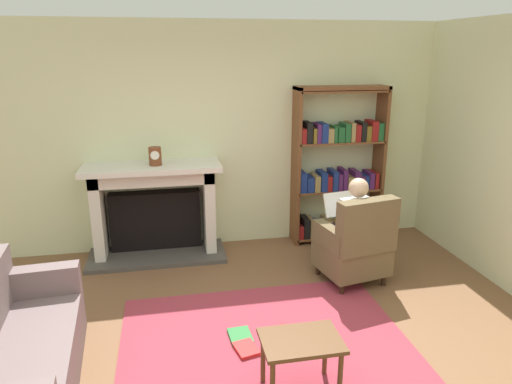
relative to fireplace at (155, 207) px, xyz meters
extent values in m
plane|color=brown|center=(0.90, -2.30, -0.59)|extent=(14.00, 14.00, 0.00)
cube|color=beige|center=(0.90, 0.25, 0.76)|extent=(5.60, 0.10, 2.70)
cube|color=beige|center=(3.55, -1.05, 0.76)|extent=(0.10, 5.20, 2.70)
cube|color=#9D3342|center=(0.90, -2.00, -0.59)|extent=(2.40, 1.80, 0.01)
cube|color=#4C4742|center=(0.00, -0.12, -0.57)|extent=(1.59, 0.64, 0.05)
cube|color=black|center=(0.00, 0.10, -0.19)|extent=(1.07, 0.20, 0.70)
cube|color=silver|center=(-0.63, -0.02, -0.06)|extent=(0.12, 0.44, 1.06)
cube|color=silver|center=(0.63, -0.02, -0.06)|extent=(0.12, 0.44, 1.06)
cube|color=silver|center=(0.00, -0.02, 0.39)|extent=(1.39, 0.44, 0.16)
cube|color=silver|center=(0.00, -0.08, 0.50)|extent=(1.55, 0.56, 0.06)
cylinder|color=brown|center=(0.04, -0.10, 0.63)|extent=(0.14, 0.14, 0.20)
cylinder|color=white|center=(0.04, -0.17, 0.66)|extent=(0.10, 0.01, 0.10)
cube|color=brown|center=(1.72, 0.04, 0.38)|extent=(0.04, 0.32, 1.95)
cube|color=brown|center=(2.81, 0.04, 0.38)|extent=(0.04, 0.32, 1.95)
cube|color=brown|center=(2.27, 0.04, 1.34)|extent=(1.13, 0.32, 0.04)
cube|color=brown|center=(2.27, 0.04, -0.53)|extent=(1.09, 0.32, 0.02)
cube|color=maroon|center=(1.78, 0.03, -0.44)|extent=(0.06, 0.26, 0.17)
cube|color=black|center=(1.86, 0.03, -0.39)|extent=(0.08, 0.26, 0.25)
cube|color=#997F4C|center=(1.93, 0.03, -0.40)|extent=(0.05, 0.26, 0.24)
cube|color=navy|center=(1.99, 0.03, -0.42)|extent=(0.05, 0.26, 0.20)
cube|color=black|center=(2.06, 0.03, -0.44)|extent=(0.08, 0.26, 0.16)
cube|color=#997F4C|center=(2.15, 0.03, -0.41)|extent=(0.08, 0.26, 0.23)
cube|color=brown|center=(2.22, 0.03, -0.43)|extent=(0.05, 0.26, 0.17)
cube|color=#997F4C|center=(2.28, 0.03, -0.43)|extent=(0.06, 0.26, 0.17)
cube|color=navy|center=(2.35, 0.03, -0.43)|extent=(0.06, 0.26, 0.18)
cube|color=#1E592D|center=(2.41, 0.03, -0.43)|extent=(0.04, 0.26, 0.18)
cube|color=black|center=(2.45, 0.03, -0.41)|extent=(0.05, 0.26, 0.22)
cube|color=navy|center=(2.51, 0.03, -0.40)|extent=(0.04, 0.26, 0.24)
cube|color=navy|center=(2.55, 0.03, -0.39)|extent=(0.04, 0.26, 0.25)
cube|color=#4C1E59|center=(2.62, 0.03, -0.40)|extent=(0.07, 0.26, 0.24)
cube|color=black|center=(2.70, 0.03, -0.40)|extent=(0.06, 0.26, 0.24)
cube|color=maroon|center=(2.78, 0.03, -0.39)|extent=(0.08, 0.26, 0.25)
cube|color=brown|center=(2.27, 0.04, 0.08)|extent=(1.09, 0.32, 0.02)
cube|color=navy|center=(1.79, 0.03, 0.21)|extent=(0.08, 0.26, 0.24)
cube|color=navy|center=(1.88, 0.03, 0.18)|extent=(0.09, 0.26, 0.18)
cube|color=#997F4C|center=(1.97, 0.03, 0.19)|extent=(0.07, 0.26, 0.20)
cube|color=navy|center=(2.06, 0.03, 0.21)|extent=(0.08, 0.26, 0.24)
cube|color=maroon|center=(2.13, 0.03, 0.18)|extent=(0.06, 0.26, 0.19)
cube|color=navy|center=(2.20, 0.03, 0.21)|extent=(0.07, 0.26, 0.25)
cube|color=#4C1E59|center=(2.27, 0.03, 0.19)|extent=(0.05, 0.26, 0.21)
cube|color=#4C1E59|center=(2.33, 0.03, 0.22)|extent=(0.06, 0.26, 0.26)
cube|color=#997F4C|center=(2.41, 0.03, 0.17)|extent=(0.08, 0.26, 0.16)
cube|color=#4C1E59|center=(2.49, 0.03, 0.21)|extent=(0.07, 0.26, 0.23)
cube|color=#4C1E59|center=(2.56, 0.03, 0.18)|extent=(0.06, 0.26, 0.17)
cube|color=navy|center=(2.62, 0.03, 0.18)|extent=(0.05, 0.26, 0.17)
cube|color=#4C1E59|center=(2.68, 0.03, 0.19)|extent=(0.06, 0.26, 0.20)
cube|color=maroon|center=(2.75, 0.03, 0.19)|extent=(0.05, 0.26, 0.20)
cube|color=brown|center=(2.27, 0.04, 0.69)|extent=(1.09, 0.32, 0.02)
cube|color=maroon|center=(1.78, 0.03, 0.79)|extent=(0.06, 0.26, 0.18)
cube|color=black|center=(1.85, 0.03, 0.83)|extent=(0.07, 0.26, 0.25)
cube|color=brown|center=(1.91, 0.03, 0.79)|extent=(0.04, 0.26, 0.18)
cube|color=#4C1E59|center=(1.96, 0.03, 0.81)|extent=(0.05, 0.26, 0.22)
cube|color=navy|center=(2.04, 0.03, 0.82)|extent=(0.08, 0.26, 0.23)
cube|color=#997F4C|center=(2.11, 0.03, 0.79)|extent=(0.07, 0.26, 0.17)
cube|color=#1E592D|center=(2.17, 0.03, 0.80)|extent=(0.04, 0.26, 0.19)
cube|color=#1E592D|center=(2.24, 0.03, 0.79)|extent=(0.08, 0.26, 0.18)
cube|color=#1E592D|center=(2.32, 0.03, 0.81)|extent=(0.07, 0.26, 0.22)
cube|color=#997F4C|center=(2.39, 0.03, 0.82)|extent=(0.05, 0.26, 0.23)
cube|color=maroon|center=(2.46, 0.03, 0.80)|extent=(0.07, 0.26, 0.20)
cube|color=black|center=(2.53, 0.03, 0.82)|extent=(0.06, 0.26, 0.23)
cube|color=brown|center=(2.59, 0.03, 0.79)|extent=(0.06, 0.26, 0.19)
cube|color=maroon|center=(2.67, 0.03, 0.82)|extent=(0.08, 0.26, 0.24)
cube|color=#1E592D|center=(2.75, 0.03, 0.81)|extent=(0.07, 0.26, 0.22)
cube|color=brown|center=(2.27, 0.04, 1.30)|extent=(1.09, 0.32, 0.02)
cylinder|color=#331E14|center=(2.24, -0.79, -0.53)|extent=(0.05, 0.05, 0.12)
cylinder|color=#331E14|center=(1.73, -0.89, -0.53)|extent=(0.05, 0.05, 0.12)
cylinder|color=#331E14|center=(2.33, -1.26, -0.53)|extent=(0.05, 0.05, 0.12)
cylinder|color=#331E14|center=(1.83, -1.36, -0.53)|extent=(0.05, 0.05, 0.12)
cube|color=brown|center=(2.03, -1.08, -0.32)|extent=(0.74, 0.71, 0.30)
cube|color=brown|center=(2.08, -1.31, 0.10)|extent=(0.66, 0.28, 0.55)
cube|color=brown|center=(2.30, -1.03, -0.06)|extent=(0.22, 0.55, 0.22)
cube|color=brown|center=(1.77, -1.13, -0.06)|extent=(0.22, 0.55, 0.22)
cube|color=silver|center=(2.04, -1.13, 0.08)|extent=(0.35, 0.26, 0.50)
sphere|color=#D8AD8C|center=(2.04, -1.13, 0.45)|extent=(0.20, 0.20, 0.20)
cube|color=#191E3F|center=(2.08, -0.92, -0.12)|extent=(0.20, 0.42, 0.12)
cube|color=#191E3F|center=(1.92, -0.95, -0.12)|extent=(0.20, 0.42, 0.12)
cylinder|color=#191E3F|center=(2.04, -0.73, -0.38)|extent=(0.10, 0.10, 0.42)
cylinder|color=#191E3F|center=(1.89, -0.76, -0.38)|extent=(0.10, 0.10, 0.42)
cube|color=white|center=(1.98, -0.80, 0.18)|extent=(0.37, 0.18, 0.25)
cube|color=slate|center=(-0.90, -2.31, -0.39)|extent=(0.83, 1.75, 0.40)
cube|color=slate|center=(-0.96, -1.54, -0.07)|extent=(0.71, 0.21, 0.24)
cube|color=brown|center=(1.02, -2.64, -0.16)|extent=(0.56, 0.39, 0.03)
cylinder|color=brown|center=(1.26, -2.80, -0.38)|extent=(0.04, 0.04, 0.42)
cylinder|color=brown|center=(0.78, -2.49, -0.38)|extent=(0.04, 0.04, 0.42)
cylinder|color=brown|center=(1.26, -2.49, -0.38)|extent=(0.04, 0.04, 0.42)
cube|color=red|center=(0.72, -2.10, -0.56)|extent=(0.22, 0.26, 0.03)
cube|color=gold|center=(1.35, -2.15, -0.56)|extent=(0.22, 0.18, 0.03)
cube|color=#267233|center=(0.70, -1.92, -0.57)|extent=(0.20, 0.26, 0.03)
cube|color=red|center=(1.10, -1.94, -0.56)|extent=(0.23, 0.24, 0.04)
camera|label=1|loc=(0.18, -5.32, 1.77)|focal=32.71mm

